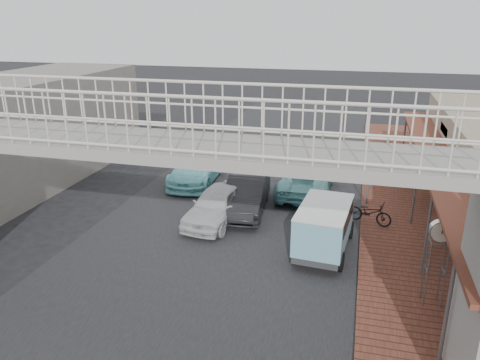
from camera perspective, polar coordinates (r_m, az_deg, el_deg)
The scene contains 14 objects.
ground at distance 15.60m, azimuth -4.83°, elevation -10.26°, with size 120.00×120.00×0.00m, color black.
road_strip at distance 15.60m, azimuth -4.83°, elevation -10.25°, with size 10.00×60.00×0.01m, color black.
sidewalk at distance 17.59m, azimuth 19.28°, elevation -7.58°, with size 3.00×40.00×0.10m, color brown.
footbridge at distance 10.90m, azimuth -12.30°, elevation -5.60°, with size 16.40×2.40×6.34m.
building_far_left at distance 24.99m, azimuth -24.73°, elevation 5.58°, with size 5.00×14.00×5.00m, color gray.
white_hatchback at distance 18.42m, azimuth -2.76°, elevation -2.98°, with size 1.65×4.10×1.40m, color silver.
dark_sedan at distance 19.33m, azimuth 0.79°, elevation -1.76°, with size 1.55×4.43×1.46m, color black.
angkot_curb at distance 21.54m, azimuth 8.11°, elevation 0.17°, with size 2.28×4.95×1.38m, color #66AFB1.
angkot_far at distance 22.96m, azimuth -5.24°, elevation 1.58°, with size 2.00×4.92×1.43m, color #7FD7DC.
angkot_van at distance 16.16m, azimuth 10.32°, elevation -4.99°, with size 1.92×3.71×1.76m.
motorcycle_near at distance 18.72m, azimuth 15.51°, elevation -3.80°, with size 0.61×1.74×0.91m, color black.
motorcycle_far at distance 23.46m, azimuth 17.22°, elevation 0.98°, with size 0.51×1.82×1.10m, color black.
street_clock at distance 13.61m, azimuth 23.22°, elevation -6.20°, with size 0.63×0.52×2.51m.
arrow_sign at distance 19.97m, azimuth 17.58°, elevation 2.91°, with size 1.67×1.10×2.78m.
Camera 1 is at (4.69, -12.74, 7.69)m, focal length 35.00 mm.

